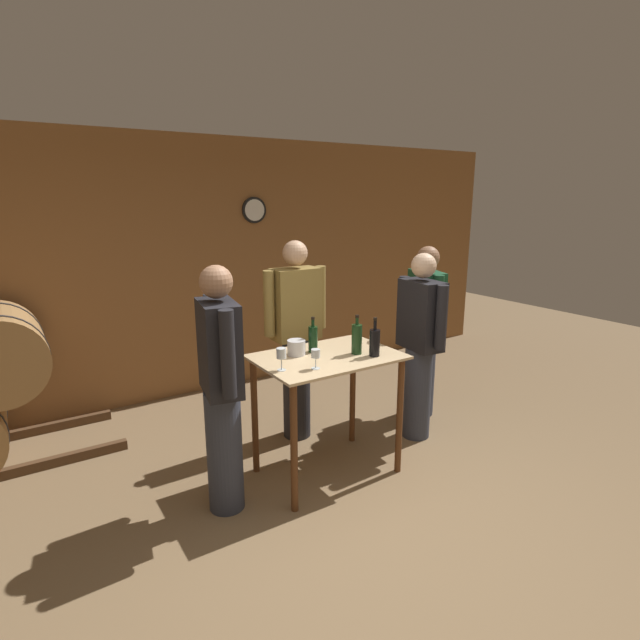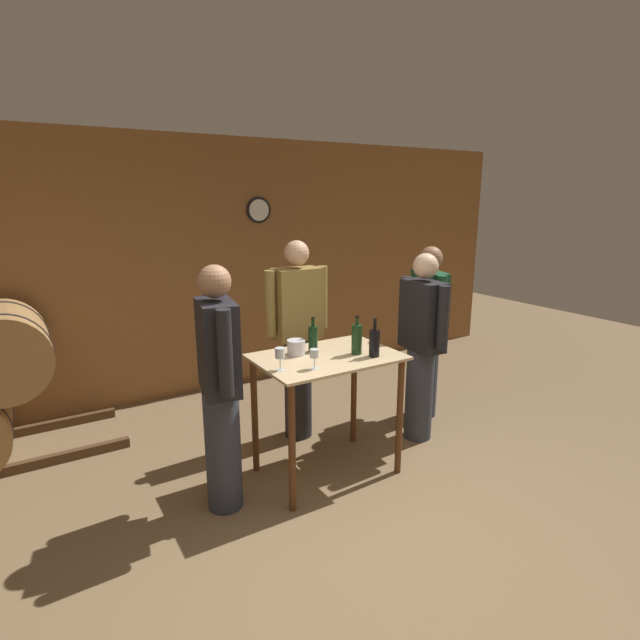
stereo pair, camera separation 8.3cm
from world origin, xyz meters
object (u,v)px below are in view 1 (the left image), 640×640
(wine_bottle_left, at_px, (357,338))
(ice_bucket, at_px, (296,348))
(person_visitor_with_scarf, at_px, (420,343))
(wine_bottle_center, at_px, (375,342))
(person_host, at_px, (424,328))
(wine_glass_near_left, at_px, (281,354))
(wine_bottle_far_left, at_px, (313,338))
(wine_glass_near_center, at_px, (316,354))
(person_visitor_bearded, at_px, (296,336))
(person_visitor_near_door, at_px, (221,386))

(wine_bottle_left, distance_m, ice_bucket, 0.45)
(ice_bucket, height_order, person_visitor_with_scarf, person_visitor_with_scarf)
(wine_bottle_center, xyz_separation_m, person_host, (1.08, 0.58, -0.19))
(wine_bottle_center, bearing_deg, wine_glass_near_left, 172.60)
(wine_bottle_far_left, relative_size, wine_bottle_left, 0.91)
(wine_glass_near_center, relative_size, person_host, 0.08)
(person_visitor_bearded, bearing_deg, wine_glass_near_center, -111.65)
(wine_bottle_far_left, distance_m, person_host, 1.45)
(ice_bucket, bearing_deg, wine_glass_near_left, -136.77)
(wine_glass_near_center, relative_size, person_visitor_near_door, 0.08)
(person_visitor_bearded, relative_size, person_visitor_near_door, 1.03)
(wine_glass_near_center, relative_size, person_visitor_bearded, 0.08)
(wine_bottle_left, xyz_separation_m, wine_glass_near_center, (-0.44, -0.12, -0.02))
(wine_bottle_far_left, distance_m, wine_glass_near_center, 0.38)
(wine_bottle_left, distance_m, person_visitor_near_door, 1.06)
(wine_bottle_far_left, distance_m, wine_glass_near_left, 0.46)
(wine_bottle_center, distance_m, person_visitor_with_scarf, 0.78)
(person_host, bearing_deg, person_visitor_bearded, 168.31)
(person_visitor_bearded, bearing_deg, ice_bucket, -119.77)
(person_host, relative_size, person_visitor_bearded, 0.95)
(wine_bottle_left, xyz_separation_m, person_host, (1.16, 0.47, -0.20))
(person_host, bearing_deg, wine_bottle_far_left, -169.71)
(wine_bottle_far_left, bearing_deg, person_visitor_with_scarf, -3.74)
(wine_glass_near_center, bearing_deg, ice_bucket, 82.57)
(wine_glass_near_left, relative_size, person_host, 0.09)
(wine_bottle_left, distance_m, wine_glass_near_center, 0.45)
(wine_bottle_left, relative_size, wine_glass_near_center, 2.14)
(person_visitor_bearded, xyz_separation_m, person_visitor_near_door, (-0.95, -0.66, -0.03))
(wine_bottle_left, relative_size, person_visitor_with_scarf, 0.18)
(person_visitor_bearded, bearing_deg, person_host, -11.69)
(wine_glass_near_center, distance_m, ice_bucket, 0.34)
(wine_bottle_center, distance_m, person_visitor_bearded, 0.87)
(wine_glass_near_left, height_order, person_host, person_host)
(wine_bottle_far_left, bearing_deg, wine_glass_near_left, -149.40)
(wine_glass_near_center, bearing_deg, person_host, 20.21)
(wine_glass_near_left, bearing_deg, ice_bucket, 43.23)
(wine_bottle_center, bearing_deg, wine_bottle_left, 124.04)
(wine_bottle_left, distance_m, person_visitor_bearded, 0.75)
(wine_bottle_center, bearing_deg, person_visitor_bearded, 101.78)
(person_visitor_near_door, bearing_deg, wine_bottle_left, -3.61)
(wine_bottle_center, bearing_deg, ice_bucket, 144.59)
(ice_bucket, xyz_separation_m, person_visitor_with_scarf, (1.18, -0.07, -0.14))
(wine_bottle_center, height_order, wine_glass_near_left, wine_bottle_center)
(person_visitor_with_scarf, distance_m, person_visitor_near_door, 1.84)
(wine_bottle_far_left, distance_m, ice_bucket, 0.15)
(wine_bottle_center, xyz_separation_m, wine_glass_near_center, (-0.51, -0.00, -0.01))
(person_visitor_near_door, bearing_deg, person_visitor_bearded, 35.05)
(wine_bottle_left, height_order, wine_bottle_center, wine_bottle_left)
(wine_bottle_center, relative_size, wine_glass_near_center, 2.10)
(wine_bottle_far_left, height_order, person_visitor_with_scarf, person_visitor_with_scarf)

